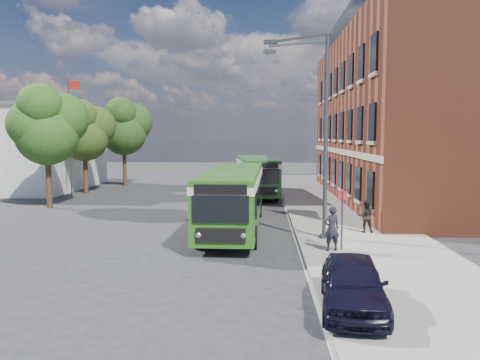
{
  "coord_description": "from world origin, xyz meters",
  "views": [
    {
      "loc": [
        2.39,
        -22.76,
        4.71
      ],
      "look_at": [
        1.16,
        3.72,
        2.2
      ],
      "focal_mm": 35.0,
      "sensor_mm": 36.0,
      "label": 1
    }
  ],
  "objects_px": {
    "parked_car": "(353,283)",
    "bus_front": "(234,193)",
    "bus_rear": "(256,173)",
    "street_lamp": "(318,134)"
  },
  "relations": [
    {
      "from": "bus_front",
      "to": "bus_rear",
      "type": "distance_m",
      "value": 13.19
    },
    {
      "from": "bus_front",
      "to": "parked_car",
      "type": "relative_size",
      "value": 3.03
    },
    {
      "from": "street_lamp",
      "to": "parked_car",
      "type": "relative_size",
      "value": 2.19
    },
    {
      "from": "bus_front",
      "to": "bus_rear",
      "type": "height_order",
      "value": "same"
    },
    {
      "from": "bus_front",
      "to": "parked_car",
      "type": "distance_m",
      "value": 12.05
    },
    {
      "from": "bus_rear",
      "to": "bus_front",
      "type": "bearing_deg",
      "value": -94.27
    },
    {
      "from": "parked_car",
      "to": "bus_front",
      "type": "bearing_deg",
      "value": 115.19
    },
    {
      "from": "bus_rear",
      "to": "parked_car",
      "type": "bearing_deg",
      "value": -83.45
    },
    {
      "from": "bus_rear",
      "to": "parked_car",
      "type": "distance_m",
      "value": 24.72
    },
    {
      "from": "bus_front",
      "to": "bus_rear",
      "type": "xyz_separation_m",
      "value": [
        0.98,
        13.15,
        -0.0
      ]
    }
  ]
}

